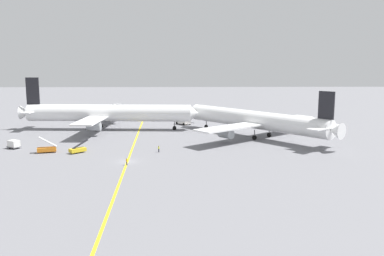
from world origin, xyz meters
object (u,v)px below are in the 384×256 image
Objects in this scene: airliner_at_gate_left at (108,113)px; ground_crew_ramp_agent_by_cones at (159,149)px; airliner_being_pushed at (254,120)px; gse_container_dolly_flat at (14,144)px; pushback_tug at (183,121)px; ground_crew_marshaller_foreground at (127,162)px; gse_belt_loader_portside at (78,150)px; gse_stair_truck_yellow at (47,148)px; jet_bridge at (107,110)px.

ground_crew_ramp_agent_by_cones is (19.14, -35.51, -4.71)m from airliner_at_gate_left.
gse_container_dolly_flat is at bearing -166.94° from airliner_being_pushed.
airliner_at_gate_left is at bearing 57.84° from gse_container_dolly_flat.
airliner_being_pushed is 33.76m from pushback_tug.
pushback_tug is at bearing 78.30° from ground_crew_marshaller_foreground.
ground_crew_marshaller_foreground is (31.94, -18.25, -0.36)m from gse_container_dolly_flat.
airliner_at_gate_left is 38.23× the size of ground_crew_marshaller_foreground.
gse_belt_loader_portside is at bearing -179.02° from ground_crew_ramp_agent_by_cones.
airliner_being_pushed is 30.17× the size of ground_crew_marshaller_foreground.
airliner_at_gate_left is at bearing 118.33° from ground_crew_ramp_agent_by_cones.
gse_belt_loader_portside is at bearing -3.95° from gse_stair_truck_yellow.
ground_crew_ramp_agent_by_cones is at bearing -61.67° from airliner_at_gate_left.
pushback_tug is at bearing 23.18° from airliner_at_gate_left.
gse_stair_truck_yellow is (-55.38, -20.35, -4.13)m from airliner_being_pushed.
gse_stair_truck_yellow is 60.39m from jet_bridge.
pushback_tug is 0.32× the size of jet_bridge.
ground_crew_marshaller_foreground is at bearing -31.25° from gse_stair_truck_yellow.
gse_belt_loader_portside is (-0.91, -35.85, -4.73)m from airliner_at_gate_left.
pushback_tug is at bearing 60.74° from gse_belt_loader_portside.
airliner_at_gate_left is 27.78m from pushback_tug.
gse_stair_truck_yellow is (-8.69, -35.31, -4.53)m from airliner_at_gate_left.
pushback_tug reaches higher than ground_crew_marshaller_foreground.
jet_bridge is at bearing 75.65° from gse_container_dolly_flat.
gse_container_dolly_flat is at bearing -122.16° from airliner_at_gate_left.
jet_bridge is (14.09, 55.08, 2.64)m from gse_container_dolly_flat.
ground_crew_ramp_agent_by_cones is (20.05, 0.34, 0.02)m from gse_belt_loader_portside.
gse_stair_truck_yellow is 0.21× the size of jet_bridge.
airliner_being_pushed is at bearing 23.69° from gse_belt_loader_portside.
pushback_tug is at bearing 53.66° from gse_stair_truck_yellow.
gse_belt_loader_portside reaches higher than pushback_tug.
gse_container_dolly_flat is at bearing 153.56° from gse_stair_truck_yellow.
jet_bridge is at bearing 103.68° from ground_crew_marshaller_foreground.
gse_stair_truck_yellow is at bearing -26.44° from gse_container_dolly_flat.
airliner_at_gate_left reaches higher than gse_container_dolly_flat.
gse_container_dolly_flat is 36.79m from ground_crew_marshaller_foreground.
jet_bridge is (-3.98, 60.74, 2.99)m from gse_belt_loader_portside.
gse_stair_truck_yellow is 25.32m from ground_crew_marshaller_foreground.
gse_container_dolly_flat is 38.50m from ground_crew_ramp_agent_by_cones.
airliner_being_pushed is 59.15m from gse_stair_truck_yellow.
jet_bridge is at bearing 154.93° from pushback_tug.
airliner_at_gate_left is 36.65m from gse_stair_truck_yellow.
airliner_being_pushed is at bearing 13.06° from gse_container_dolly_flat.
gse_container_dolly_flat is 0.88× the size of gse_belt_loader_portside.
gse_belt_loader_portside is 60.94m from jet_bridge.
airliner_at_gate_left reaches higher than ground_crew_marshaller_foreground.
ground_crew_marshaller_foreground is (-33.74, -33.49, -4.34)m from airliner_being_pushed.
gse_belt_loader_portside is at bearing -119.26° from pushback_tug.
pushback_tug is 1.68× the size of gse_belt_loader_portside.
airliner_being_pushed reaches higher than ground_crew_marshaller_foreground.
airliner_at_gate_left reaches higher than airliner_being_pushed.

